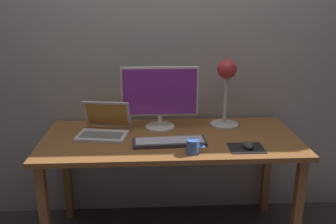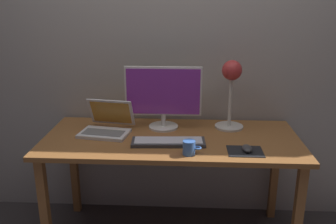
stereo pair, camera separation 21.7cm
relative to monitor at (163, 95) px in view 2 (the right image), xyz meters
The scene contains 9 objects.
back_wall 0.41m from the monitor, 75.56° to the left, with size 4.80×0.06×2.60m, color #A8A099.
desk 0.35m from the monitor, 69.69° to the right, with size 1.60×0.70×0.74m.
monitor is the anchor object (origin of this frame).
keyboard_main 0.35m from the monitor, 80.12° to the right, with size 0.45×0.16×0.03m.
laptop 0.41m from the monitor, 165.73° to the right, with size 0.34×0.32×0.20m.
desk_lamp 0.45m from the monitor, ahead, with size 0.19×0.19×0.46m.
mousepad 0.65m from the monitor, 36.94° to the right, with size 0.20×0.16×0.00m, color black.
mouse 0.66m from the monitor, 36.33° to the right, with size 0.06×0.10×0.03m, color #38383A.
coffee_mug 0.49m from the monitor, 67.71° to the right, with size 0.11×0.07×0.08m.
Camera 2 is at (0.09, -2.11, 1.58)m, focal length 38.64 mm.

